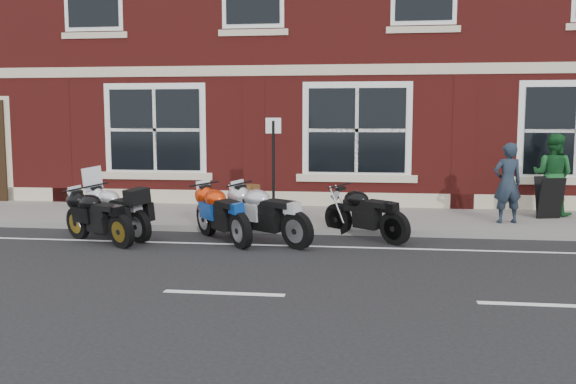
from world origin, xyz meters
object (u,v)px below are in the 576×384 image
moto_touring_silver (116,209)px  parking_sign (273,164)px  moto_sport_silver (266,212)px  moto_naked_black (365,212)px  pedestrian_left (507,183)px  a_board_sign (549,197)px  barrel_planter (249,199)px  moto_sport_black (99,215)px  moto_sport_red (223,212)px  pedestrian_right (553,175)px

moto_touring_silver → parking_sign: 3.14m
moto_sport_silver → moto_naked_black: bearing=-34.2°
pedestrian_left → moto_touring_silver: bearing=1.3°
a_board_sign → barrel_planter: a_board_sign is taller
pedestrian_left → a_board_sign: (1.03, 0.78, -0.38)m
moto_sport_black → parking_sign: (2.98, 1.53, 0.85)m
parking_sign → moto_sport_red: bearing=-131.0°
moto_sport_black → pedestrian_left: 8.08m
moto_sport_black → a_board_sign: (8.70, 3.31, 0.06)m
pedestrian_right → a_board_sign: (-0.17, -0.46, -0.45)m
moto_sport_silver → parking_sign: 1.39m
pedestrian_left → barrel_planter: pedestrian_left is taller
moto_touring_silver → barrel_planter: size_ratio=2.78×
moto_sport_silver → pedestrian_right: pedestrian_right is taller
moto_touring_silver → barrel_planter: moto_touring_silver is taller
moto_touring_silver → a_board_sign: bearing=-37.6°
moto_naked_black → pedestrian_right: 4.95m
parking_sign → pedestrian_right: bearing=15.3°
moto_sport_red → pedestrian_left: pedestrian_left is taller
moto_sport_silver → moto_touring_silver: bearing=123.7°
moto_sport_red → moto_sport_black: bearing=153.0°
a_board_sign → barrel_planter: size_ratio=1.44×
pedestrian_left → barrel_planter: bearing=-21.5°
a_board_sign → moto_sport_red: bearing=-170.8°
barrel_planter → pedestrian_right: bearing=3.8°
moto_sport_black → barrel_planter: size_ratio=2.77×
moto_touring_silver → pedestrian_right: pedestrian_right is taller
moto_touring_silver → moto_sport_red: 2.10m
pedestrian_left → barrel_planter: 5.62m
moto_sport_red → moto_sport_silver: (0.82, -0.06, 0.01)m
moto_sport_red → barrel_planter: moto_sport_red is taller
a_board_sign → parking_sign: (-5.72, -1.78, 0.79)m
moto_sport_black → pedestrian_right: (8.87, 3.77, 0.51)m
moto_naked_black → parking_sign: (-1.82, 0.52, 0.84)m
pedestrian_left → moto_sport_red: bearing=7.5°
moto_sport_red → moto_naked_black: moto_sport_red is taller
moto_touring_silver → pedestrian_left: (7.55, 1.99, 0.40)m
moto_touring_silver → moto_naked_black: moto_touring_silver is taller
moto_sport_black → barrel_planter: moto_sport_black is taller
a_board_sign → parking_sign: 6.04m
moto_sport_red → pedestrian_right: bearing=-12.0°
moto_sport_black → parking_sign: bearing=-30.1°
moto_sport_red → moto_sport_silver: bearing=-42.3°
moto_sport_red → parking_sign: size_ratio=0.81×
pedestrian_right → parking_sign: parking_sign is taller
pedestrian_right → barrel_planter: bearing=34.5°
moto_touring_silver → pedestrian_right: bearing=-35.2°
moto_naked_black → a_board_sign: bearing=-18.6°
moto_naked_black → barrel_planter: size_ratio=2.58×
moto_sport_black → a_board_sign: size_ratio=1.93×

